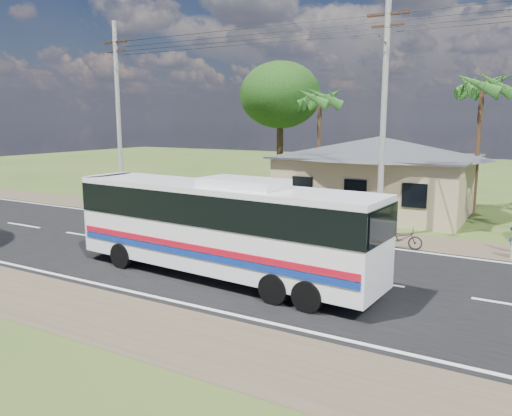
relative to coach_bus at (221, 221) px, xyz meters
The scene contains 9 objects.
ground 2.90m from the coach_bus, 91.18° to the left, with size 120.00×120.00×0.00m, color #30491A.
road 2.89m from the coach_bus, 91.18° to the left, with size 120.00×16.00×0.03m.
house 15.14m from the coach_bus, 86.37° to the left, with size 12.40×10.00×5.00m.
utility_poles 9.74m from the coach_bus, 73.00° to the left, with size 32.80×2.22×11.00m.
palm_mid 19.28m from the coach_bus, 71.30° to the left, with size 2.80×2.80×8.20m.
palm_far 19.13m from the coach_bus, 102.59° to the left, with size 2.80×2.80×7.70m.
tree_behind_house 22.25m from the coach_bus, 111.81° to the left, with size 6.00×6.00×9.61m.
coach_bus is the anchor object (origin of this frame).
motorcycle 8.43m from the coach_bus, 58.17° to the left, with size 0.59×1.71×0.90m, color black.
Camera 1 is at (9.22, -15.75, 5.36)m, focal length 35.00 mm.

